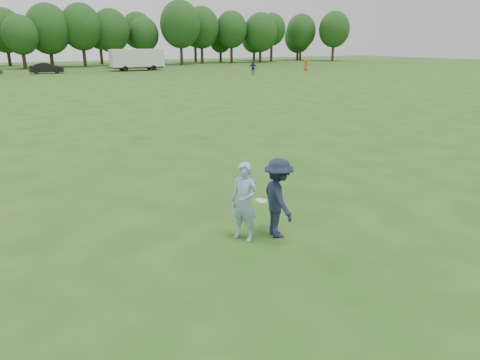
{
  "coord_description": "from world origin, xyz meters",
  "views": [
    {
      "loc": [
        -5.66,
        -7.66,
        4.32
      ],
      "look_at": [
        -0.89,
        1.01,
        1.1
      ],
      "focal_mm": 32.0,
      "sensor_mm": 36.0,
      "label": 1
    }
  ],
  "objects_px": {
    "player_far_c": "(306,65)",
    "car_f": "(46,68)",
    "thrower": "(244,202)",
    "defender": "(278,198)",
    "cargo_trailer": "(137,59)",
    "field_cone": "(232,75)",
    "player_far_b": "(253,68)"
  },
  "relations": [
    {
      "from": "defender",
      "to": "player_far_b",
      "type": "height_order",
      "value": "player_far_b"
    },
    {
      "from": "car_f",
      "to": "cargo_trailer",
      "type": "bearing_deg",
      "value": -85.16
    },
    {
      "from": "player_far_b",
      "to": "player_far_c",
      "type": "xyz_separation_m",
      "value": [
        11.61,
        3.6,
        -0.1
      ]
    },
    {
      "from": "player_far_c",
      "to": "car_f",
      "type": "bearing_deg",
      "value": 15.94
    },
    {
      "from": "thrower",
      "to": "cargo_trailer",
      "type": "relative_size",
      "value": 0.2
    },
    {
      "from": "field_cone",
      "to": "cargo_trailer",
      "type": "distance_m",
      "value": 18.38
    },
    {
      "from": "thrower",
      "to": "defender",
      "type": "xyz_separation_m",
      "value": [
        0.75,
        -0.24,
        0.03
      ]
    },
    {
      "from": "defender",
      "to": "player_far_c",
      "type": "height_order",
      "value": "defender"
    },
    {
      "from": "field_cone",
      "to": "thrower",
      "type": "bearing_deg",
      "value": -117.46
    },
    {
      "from": "thrower",
      "to": "car_f",
      "type": "height_order",
      "value": "thrower"
    },
    {
      "from": "car_f",
      "to": "thrower",
      "type": "bearing_deg",
      "value": -178.13
    },
    {
      "from": "thrower",
      "to": "car_f",
      "type": "xyz_separation_m",
      "value": [
        1.63,
        59.42,
        -0.16
      ]
    },
    {
      "from": "field_cone",
      "to": "cargo_trailer",
      "type": "bearing_deg",
      "value": 115.09
    },
    {
      "from": "player_far_c",
      "to": "field_cone",
      "type": "relative_size",
      "value": 5.51
    },
    {
      "from": "defender",
      "to": "cargo_trailer",
      "type": "bearing_deg",
      "value": -2.28
    },
    {
      "from": "player_far_b",
      "to": "field_cone",
      "type": "distance_m",
      "value": 3.36
    },
    {
      "from": "defender",
      "to": "thrower",
      "type": "bearing_deg",
      "value": 83.32
    },
    {
      "from": "defender",
      "to": "player_far_b",
      "type": "bearing_deg",
      "value": -19.08
    },
    {
      "from": "thrower",
      "to": "defender",
      "type": "height_order",
      "value": "defender"
    },
    {
      "from": "field_cone",
      "to": "defender",
      "type": "bearing_deg",
      "value": -116.54
    },
    {
      "from": "player_far_b",
      "to": "player_far_c",
      "type": "height_order",
      "value": "player_far_b"
    },
    {
      "from": "car_f",
      "to": "field_cone",
      "type": "relative_size",
      "value": 15.04
    },
    {
      "from": "thrower",
      "to": "field_cone",
      "type": "relative_size",
      "value": 6.0
    },
    {
      "from": "player_far_c",
      "to": "car_f",
      "type": "relative_size",
      "value": 0.37
    },
    {
      "from": "thrower",
      "to": "field_cone",
      "type": "bearing_deg",
      "value": 121.78
    },
    {
      "from": "defender",
      "to": "car_f",
      "type": "relative_size",
      "value": 0.41
    },
    {
      "from": "cargo_trailer",
      "to": "field_cone",
      "type": "bearing_deg",
      "value": -64.91
    },
    {
      "from": "player_far_b",
      "to": "field_cone",
      "type": "height_order",
      "value": "player_far_b"
    },
    {
      "from": "thrower",
      "to": "player_far_c",
      "type": "relative_size",
      "value": 1.09
    },
    {
      "from": "thrower",
      "to": "player_far_b",
      "type": "height_order",
      "value": "player_far_b"
    },
    {
      "from": "player_far_c",
      "to": "player_far_b",
      "type": "bearing_deg",
      "value": 52.63
    },
    {
      "from": "player_far_c",
      "to": "cargo_trailer",
      "type": "distance_m",
      "value": 26.09
    }
  ]
}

